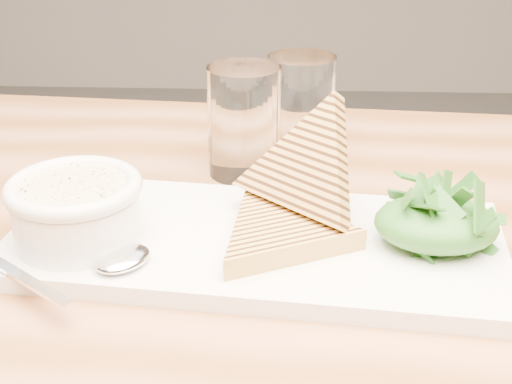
{
  "coord_description": "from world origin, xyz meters",
  "views": [
    {
      "loc": [
        -0.18,
        -0.42,
        1.09
      ],
      "look_at": [
        -0.2,
        0.16,
        0.81
      ],
      "focal_mm": 50.0,
      "sensor_mm": 36.0,
      "label": 1
    }
  ],
  "objects_px": {
    "table_top": "(215,280)",
    "platter": "(255,243)",
    "soup_bowl": "(77,217)",
    "glass_far": "(301,107)",
    "glass_near": "(244,121)"
  },
  "relations": [
    {
      "from": "table_top",
      "to": "glass_far",
      "type": "xyz_separation_m",
      "value": [
        0.08,
        0.25,
        0.08
      ]
    },
    {
      "from": "table_top",
      "to": "soup_bowl",
      "type": "distance_m",
      "value": 0.13
    },
    {
      "from": "glass_near",
      "to": "glass_far",
      "type": "relative_size",
      "value": 1.02
    },
    {
      "from": "glass_near",
      "to": "soup_bowl",
      "type": "bearing_deg",
      "value": -125.79
    },
    {
      "from": "table_top",
      "to": "glass_near",
      "type": "xyz_separation_m",
      "value": [
        0.02,
        0.19,
        0.08
      ]
    },
    {
      "from": "table_top",
      "to": "soup_bowl",
      "type": "xyz_separation_m",
      "value": [
        -0.12,
        0.0,
        0.06
      ]
    },
    {
      "from": "table_top",
      "to": "platter",
      "type": "xyz_separation_m",
      "value": [
        0.04,
        0.02,
        0.03
      ]
    },
    {
      "from": "table_top",
      "to": "glass_near",
      "type": "height_order",
      "value": "glass_near"
    },
    {
      "from": "platter",
      "to": "glass_near",
      "type": "relative_size",
      "value": 3.63
    },
    {
      "from": "soup_bowl",
      "to": "glass_far",
      "type": "xyz_separation_m",
      "value": [
        0.2,
        0.24,
        0.02
      ]
    },
    {
      "from": "platter",
      "to": "glass_near",
      "type": "xyz_separation_m",
      "value": [
        -0.02,
        0.17,
        0.05
      ]
    },
    {
      "from": "table_top",
      "to": "platter",
      "type": "relative_size",
      "value": 2.9
    },
    {
      "from": "platter",
      "to": "soup_bowl",
      "type": "distance_m",
      "value": 0.16
    },
    {
      "from": "soup_bowl",
      "to": "glass_near",
      "type": "distance_m",
      "value": 0.23
    },
    {
      "from": "table_top",
      "to": "soup_bowl",
      "type": "bearing_deg",
      "value": 177.7
    }
  ]
}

